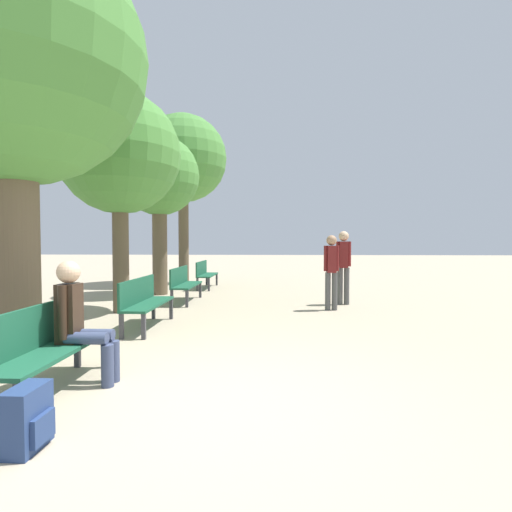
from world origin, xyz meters
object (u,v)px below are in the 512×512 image
object	(u,v)px
bench_row_2	(184,282)
tree_row_3	(183,160)
backpack	(28,419)
tree_row_0	(14,57)
tree_row_2	(159,178)
bench_row_3	(205,272)
pedestrian_near	(343,263)
bench_row_1	(144,299)
tree_row_1	(120,155)
person_seated	(80,319)
pedestrian_mid	(331,267)
bench_row_0	(45,342)

from	to	relation	value
bench_row_2	tree_row_3	distance (m)	5.84
bench_row_2	backpack	distance (m)	6.99
tree_row_0	backpack	distance (m)	4.43
tree_row_3	backpack	bearing A→B (deg)	-82.45
bench_row_2	tree_row_2	bearing A→B (deg)	125.98
tree_row_3	bench_row_3	bearing A→B (deg)	-52.92
pedestrian_near	backpack	bearing A→B (deg)	-116.50
bench_row_1	tree_row_2	bearing A→B (deg)	102.90
backpack	tree_row_1	bearing A→B (deg)	105.14
bench_row_2	backpack	xyz separation A→B (m)	(0.50, -6.97, -0.28)
person_seated	pedestrian_near	world-z (taller)	pedestrian_near
bench_row_2	bench_row_3	world-z (taller)	same
tree_row_1	pedestrian_mid	bearing A→B (deg)	6.13
tree_row_1	tree_row_3	xyz separation A→B (m)	(0.00, 5.73, 1.07)
bench_row_0	tree_row_2	distance (m)	7.84
pedestrian_near	bench_row_1	bearing A→B (deg)	-144.60
pedestrian_near	pedestrian_mid	world-z (taller)	pedestrian_near
tree_row_2	pedestrian_near	xyz separation A→B (m)	(4.86, -1.56, -2.27)
tree_row_0	tree_row_1	size ratio (longest dim) A/B	1.19
tree_row_3	person_seated	xyz separation A→B (m)	(1.21, -9.91, -3.69)
backpack	pedestrian_mid	world-z (taller)	pedestrian_mid
person_seated	backpack	bearing A→B (deg)	-78.31
person_seated	pedestrian_near	bearing A→B (deg)	56.17
bench_row_3	bench_row_2	bearing A→B (deg)	-90.00
tree_row_0	tree_row_3	xyz separation A→B (m)	(0.00, 9.07, 0.58)
tree_row_1	tree_row_0	bearing A→B (deg)	-90.00
person_seated	pedestrian_mid	xyz separation A→B (m)	(3.26, 4.66, 0.25)
tree_row_3	bench_row_1	bearing A→B (deg)	-82.20
bench_row_2	tree_row_2	world-z (taller)	tree_row_2
bench_row_0	tree_row_0	world-z (taller)	tree_row_0
backpack	pedestrian_near	size ratio (longest dim) A/B	0.26
tree_row_1	pedestrian_mid	world-z (taller)	tree_row_1
bench_row_2	tree_row_0	world-z (taller)	tree_row_0
bench_row_0	tree_row_1	bearing A→B (deg)	102.54
bench_row_1	pedestrian_near	xyz separation A→B (m)	(3.88, 2.75, 0.49)
bench_row_2	tree_row_0	distance (m)	5.91
person_seated	backpack	xyz separation A→B (m)	(0.27, -1.32, -0.46)
tree_row_3	tree_row_2	bearing A→B (deg)	-90.00
bench_row_2	person_seated	bearing A→B (deg)	-87.70
tree_row_1	pedestrian_near	xyz separation A→B (m)	(4.86, 1.27, -2.31)
bench_row_0	tree_row_1	world-z (taller)	tree_row_1
backpack	pedestrian_mid	bearing A→B (deg)	63.51
tree_row_0	bench_row_1	bearing A→B (deg)	61.93
tree_row_1	bench_row_3	bearing A→B (deg)	77.41
bench_row_1	bench_row_0	bearing A→B (deg)	-90.00
tree_row_2	backpack	world-z (taller)	tree_row_2
tree_row_2	person_seated	size ratio (longest dim) A/B	3.43
bench_row_3	tree_row_3	size ratio (longest dim) A/B	0.28
pedestrian_near	pedestrian_mid	distance (m)	0.88
bench_row_1	pedestrian_mid	distance (m)	4.02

